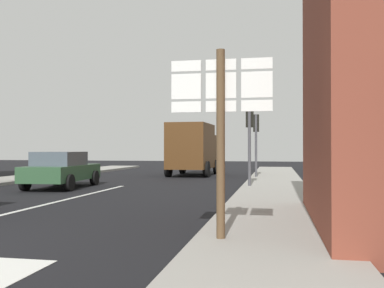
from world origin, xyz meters
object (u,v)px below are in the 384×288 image
delivery_truck (193,148)px  route_sign_post (221,123)px  traffic_light_far_right (256,131)px  sedan_far (62,169)px  traffic_light_near_right (250,126)px

delivery_truck → route_sign_post: route_sign_post is taller
traffic_light_far_right → sedan_far: bearing=-138.5°
delivery_truck → route_sign_post: size_ratio=1.58×
traffic_light_far_right → traffic_light_near_right: bearing=-90.0°
delivery_truck → traffic_light_far_right: bearing=-32.1°
delivery_truck → traffic_light_near_right: 8.93m
route_sign_post → sedan_far: bearing=129.7°
traffic_light_near_right → traffic_light_far_right: size_ratio=0.99×
delivery_truck → route_sign_post: bearing=-77.7°
delivery_truck → traffic_light_far_right: (3.84, -2.41, 0.86)m
sedan_far → route_sign_post: bearing=-50.3°
sedan_far → traffic_light_near_right: (7.52, 1.04, 1.72)m
delivery_truck → traffic_light_far_right: size_ratio=1.49×
traffic_light_far_right → delivery_truck: bearing=147.9°
delivery_truck → traffic_light_far_right: 4.62m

